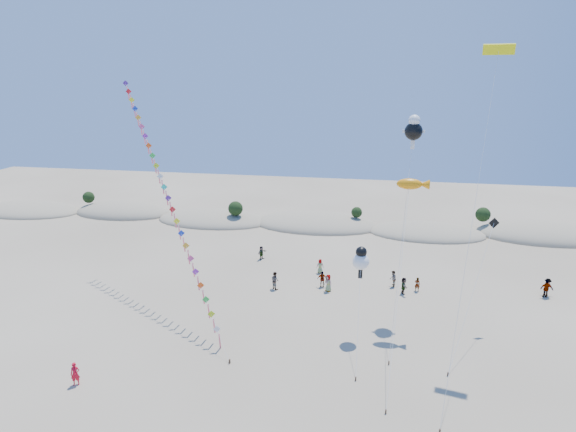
{
  "coord_description": "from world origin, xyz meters",
  "views": [
    {
      "loc": [
        8.25,
        -23.69,
        21.69
      ],
      "look_at": [
        1.39,
        14.0,
        10.47
      ],
      "focal_mm": 30.0,
      "sensor_mm": 36.0,
      "label": 1
    }
  ],
  "objects_px": {
    "fish_kite": "(413,185)",
    "parafoil_kite": "(498,57)",
    "kite_train": "(165,189)",
    "flyer_foreground": "(75,374)"
  },
  "relations": [
    {
      "from": "fish_kite",
      "to": "flyer_foreground",
      "type": "distance_m",
      "value": 30.28
    },
    {
      "from": "kite_train",
      "to": "flyer_foreground",
      "type": "bearing_deg",
      "value": -93.17
    },
    {
      "from": "parafoil_kite",
      "to": "fish_kite",
      "type": "bearing_deg",
      "value": 160.83
    },
    {
      "from": "fish_kite",
      "to": "parafoil_kite",
      "type": "relative_size",
      "value": 0.58
    },
    {
      "from": "kite_train",
      "to": "flyer_foreground",
      "type": "distance_m",
      "value": 18.45
    },
    {
      "from": "kite_train",
      "to": "fish_kite",
      "type": "relative_size",
      "value": 1.54
    },
    {
      "from": "parafoil_kite",
      "to": "flyer_foreground",
      "type": "relative_size",
      "value": 13.51
    },
    {
      "from": "flyer_foreground",
      "to": "kite_train",
      "type": "bearing_deg",
      "value": 65.16
    },
    {
      "from": "fish_kite",
      "to": "parafoil_kite",
      "type": "height_order",
      "value": "parafoil_kite"
    },
    {
      "from": "parafoil_kite",
      "to": "flyer_foreground",
      "type": "bearing_deg",
      "value": -156.9
    }
  ]
}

